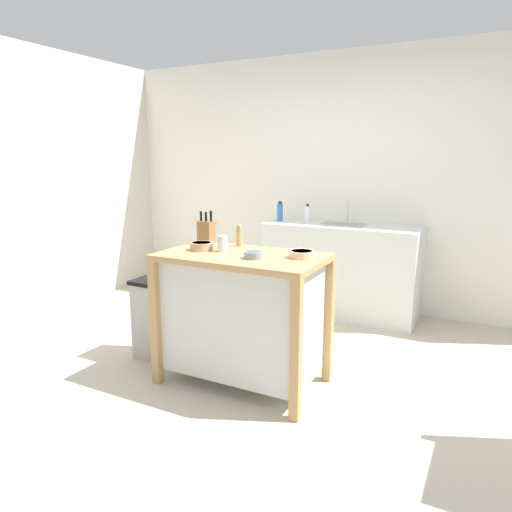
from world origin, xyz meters
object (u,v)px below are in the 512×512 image
bowl_stoneware_deep (202,246)px  bottle_hand_soap (308,214)px  bottle_spray_cleaner (280,212)px  drinking_cup (222,244)px  kitchen_island (243,312)px  knife_block (206,232)px  sink_faucet (348,212)px  bowl_ceramic_wide (254,255)px  trash_bin (159,318)px  bowl_ceramic_small (302,254)px  pepper_grinder (239,236)px

bowl_stoneware_deep → bottle_hand_soap: 1.76m
bottle_spray_cleaner → drinking_cup: bearing=-78.4°
kitchen_island → knife_block: (-0.43, 0.22, 0.50)m
sink_faucet → bowl_ceramic_wide: bearing=-90.5°
bowl_ceramic_wide → sink_faucet: (0.02, 1.98, 0.08)m
knife_block → sink_faucet: (0.58, 1.68, 0.01)m
trash_bin → sink_faucet: size_ratio=2.86×
kitchen_island → bowl_ceramic_small: bowl_ceramic_small is taller
pepper_grinder → bottle_spray_cleaner: bearing=103.4°
bowl_stoneware_deep → bottle_spray_cleaner: (-0.20, 1.74, 0.06)m
knife_block → bottle_spray_cleaner: size_ratio=1.23×
bottle_hand_soap → pepper_grinder: bearing=-87.9°
knife_block → sink_faucet: 1.78m
kitchen_island → pepper_grinder: 0.57m
knife_block → bottle_spray_cleaner: knife_block is taller
bowl_ceramic_small → pepper_grinder: size_ratio=1.00×
bowl_ceramic_small → bottle_hand_soap: bearing=110.2°
bowl_ceramic_wide → drinking_cup: (-0.30, 0.10, 0.03)m
sink_faucet → bottle_hand_soap: bearing=-157.4°
bowl_stoneware_deep → bowl_ceramic_wide: bowl_stoneware_deep is taller
bowl_stoneware_deep → bowl_ceramic_wide: size_ratio=1.25×
kitchen_island → bowl_ceramic_wide: bowl_ceramic_wide is taller
sink_faucet → bowl_stoneware_deep: bearing=-103.8°
trash_bin → bottle_spray_cleaner: 1.82m
pepper_grinder → trash_bin: (-0.63, -0.18, -0.68)m
kitchen_island → sink_faucet: bearing=85.5°
kitchen_island → trash_bin: size_ratio=1.75×
bowl_ceramic_small → pepper_grinder: bearing=162.7°
sink_faucet → bottle_spray_cleaner: (-0.67, -0.17, -0.02)m
knife_block → bottle_spray_cleaner: (-0.09, 1.51, -0.01)m
bottle_hand_soap → bottle_spray_cleaner: 0.30m
bottle_spray_cleaner → trash_bin: bearing=-99.4°
bowl_ceramic_wide → trash_bin: size_ratio=0.21×
bowl_ceramic_wide → drinking_cup: 0.32m
bottle_spray_cleaner → bowl_ceramic_small: bearing=-61.1°
pepper_grinder → bottle_spray_cleaner: 1.52m
bowl_ceramic_small → sink_faucet: sink_faucet is taller
knife_block → bottle_spray_cleaner: 1.51m
knife_block → bottle_hand_soap: knife_block is taller
knife_block → trash_bin: (-0.36, -0.15, -0.69)m
bottle_hand_soap → bottle_spray_cleaner: size_ratio=0.93×
sink_faucet → bottle_spray_cleaner: sink_faucet is taller
bowl_ceramic_wide → sink_faucet: sink_faucet is taller
knife_block → trash_bin: bearing=-157.0°
bowl_ceramic_wide → pepper_grinder: (-0.30, 0.33, 0.05)m
bottle_hand_soap → bowl_stoneware_deep: bearing=-93.3°
bowl_stoneware_deep → bottle_spray_cleaner: bottle_spray_cleaner is taller
bowl_stoneware_deep → pepper_grinder: 0.30m
bowl_ceramic_wide → kitchen_island: bearing=148.6°
knife_block → sink_faucet: bearing=71.0°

